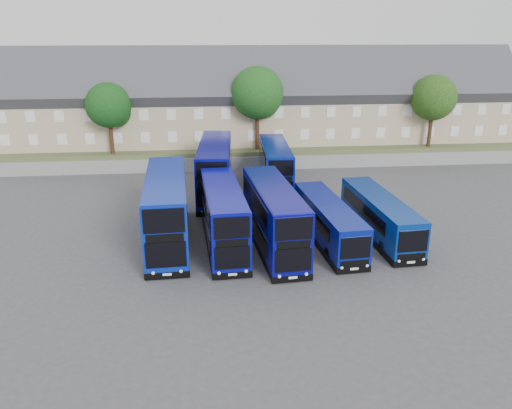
{
  "coord_description": "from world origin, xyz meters",
  "views": [
    {
      "loc": [
        -3.76,
        -29.83,
        14.68
      ],
      "look_at": [
        -0.14,
        5.85,
        2.2
      ],
      "focal_mm": 35.0,
      "sensor_mm": 36.0,
      "label": 1
    }
  ],
  "objects_px": {
    "tree_far": "(456,89)",
    "dd_front_mid": "(223,218)",
    "dd_front_left": "(167,211)",
    "tree_mid": "(259,95)",
    "coach_east_a": "(328,223)",
    "tree_west": "(110,107)",
    "tree_east": "(434,99)"
  },
  "relations": [
    {
      "from": "dd_front_left",
      "to": "tree_west",
      "type": "distance_m",
      "value": 22.27
    },
    {
      "from": "tree_west",
      "to": "tree_east",
      "type": "bearing_deg",
      "value": 0.0
    },
    {
      "from": "dd_front_left",
      "to": "coach_east_a",
      "type": "xyz_separation_m",
      "value": [
        11.66,
        -1.13,
        -0.95
      ]
    },
    {
      "from": "dd_front_mid",
      "to": "coach_east_a",
      "type": "bearing_deg",
      "value": -3.6
    },
    {
      "from": "tree_far",
      "to": "dd_front_left",
      "type": "bearing_deg",
      "value": -141.67
    },
    {
      "from": "dd_front_mid",
      "to": "tree_west",
      "type": "xyz_separation_m",
      "value": [
        -11.13,
        21.68,
        4.91
      ]
    },
    {
      "from": "tree_west",
      "to": "coach_east_a",
      "type": "bearing_deg",
      "value": -49.17
    },
    {
      "from": "tree_east",
      "to": "tree_mid",
      "type": "bearing_deg",
      "value": 178.57
    },
    {
      "from": "dd_front_left",
      "to": "tree_mid",
      "type": "relative_size",
      "value": 1.36
    },
    {
      "from": "tree_east",
      "to": "tree_west",
      "type": "bearing_deg",
      "value": -180.0
    },
    {
      "from": "dd_front_mid",
      "to": "tree_east",
      "type": "relative_size",
      "value": 1.36
    },
    {
      "from": "dd_front_mid",
      "to": "tree_east",
      "type": "height_order",
      "value": "tree_east"
    },
    {
      "from": "tree_far",
      "to": "dd_front_mid",
      "type": "bearing_deg",
      "value": -137.1
    },
    {
      "from": "coach_east_a",
      "to": "tree_mid",
      "type": "relative_size",
      "value": 1.21
    },
    {
      "from": "dd_front_left",
      "to": "tree_east",
      "type": "height_order",
      "value": "tree_east"
    },
    {
      "from": "tree_east",
      "to": "tree_far",
      "type": "relative_size",
      "value": 0.94
    },
    {
      "from": "dd_front_mid",
      "to": "tree_west",
      "type": "distance_m",
      "value": 24.86
    },
    {
      "from": "dd_front_left",
      "to": "tree_east",
      "type": "xyz_separation_m",
      "value": [
        28.9,
        20.59,
        4.98
      ]
    },
    {
      "from": "tree_mid",
      "to": "tree_far",
      "type": "bearing_deg",
      "value": 14.04
    },
    {
      "from": "dd_front_left",
      "to": "tree_mid",
      "type": "bearing_deg",
      "value": 64.34
    },
    {
      "from": "dd_front_left",
      "to": "tree_west",
      "type": "relative_size",
      "value": 1.63
    },
    {
      "from": "dd_front_mid",
      "to": "coach_east_a",
      "type": "relative_size",
      "value": 1.0
    },
    {
      "from": "dd_front_left",
      "to": "tree_east",
      "type": "bearing_deg",
      "value": 32.69
    },
    {
      "from": "tree_east",
      "to": "dd_front_left",
      "type": "bearing_deg",
      "value": -144.53
    },
    {
      "from": "dd_front_mid",
      "to": "tree_far",
      "type": "height_order",
      "value": "tree_far"
    },
    {
      "from": "tree_west",
      "to": "dd_front_left",
      "type": "bearing_deg",
      "value": -70.96
    },
    {
      "from": "dd_front_mid",
      "to": "tree_mid",
      "type": "height_order",
      "value": "tree_mid"
    },
    {
      "from": "tree_west",
      "to": "tree_far",
      "type": "relative_size",
      "value": 0.88
    },
    {
      "from": "dd_front_mid",
      "to": "tree_far",
      "type": "bearing_deg",
      "value": 39.51
    },
    {
      "from": "dd_front_left",
      "to": "tree_mid",
      "type": "height_order",
      "value": "tree_mid"
    },
    {
      "from": "coach_east_a",
      "to": "tree_mid",
      "type": "height_order",
      "value": "tree_mid"
    },
    {
      "from": "dd_front_mid",
      "to": "tree_west",
      "type": "height_order",
      "value": "tree_west"
    }
  ]
}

